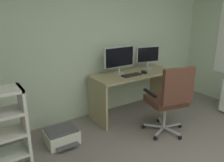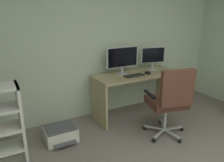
{
  "view_description": "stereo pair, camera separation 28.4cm",
  "coord_description": "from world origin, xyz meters",
  "px_view_note": "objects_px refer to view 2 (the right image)",
  "views": [
    {
      "loc": [
        -1.77,
        -0.52,
        1.79
      ],
      "look_at": [
        -0.05,
        2.08,
        0.8
      ],
      "focal_mm": 36.38,
      "sensor_mm": 36.0,
      "label": 1
    },
    {
      "loc": [
        -1.53,
        -0.66,
        1.79
      ],
      "look_at": [
        -0.05,
        2.08,
        0.8
      ],
      "focal_mm": 36.38,
      "sensor_mm": 36.0,
      "label": 2
    }
  ],
  "objects_px": {
    "printer": "(61,134)",
    "keyboard": "(134,76)",
    "desk": "(136,85)",
    "computer_mouse": "(148,73)",
    "monitor_main": "(122,58)",
    "office_chair": "(170,99)",
    "monitor_secondary": "(153,56)"
  },
  "relations": [
    {
      "from": "printer",
      "to": "keyboard",
      "type": "bearing_deg",
      "value": 4.01
    },
    {
      "from": "keyboard",
      "to": "printer",
      "type": "bearing_deg",
      "value": -177.41
    },
    {
      "from": "desk",
      "to": "computer_mouse",
      "type": "distance_m",
      "value": 0.29
    },
    {
      "from": "monitor_main",
      "to": "office_chair",
      "type": "relative_size",
      "value": 0.55
    },
    {
      "from": "monitor_secondary",
      "to": "computer_mouse",
      "type": "bearing_deg",
      "value": -140.31
    },
    {
      "from": "keyboard",
      "to": "office_chair",
      "type": "xyz_separation_m",
      "value": [
        0.11,
        -0.74,
        -0.17
      ]
    },
    {
      "from": "computer_mouse",
      "to": "monitor_secondary",
      "type": "bearing_deg",
      "value": 48.97
    },
    {
      "from": "desk",
      "to": "monitor_main",
      "type": "bearing_deg",
      "value": 156.97
    },
    {
      "from": "monitor_main",
      "to": "monitor_secondary",
      "type": "distance_m",
      "value": 0.63
    },
    {
      "from": "monitor_secondary",
      "to": "computer_mouse",
      "type": "xyz_separation_m",
      "value": [
        -0.26,
        -0.21,
        -0.22
      ]
    },
    {
      "from": "monitor_secondary",
      "to": "office_chair",
      "type": "bearing_deg",
      "value": -113.61
    },
    {
      "from": "monitor_secondary",
      "to": "computer_mouse",
      "type": "height_order",
      "value": "monitor_secondary"
    },
    {
      "from": "monitor_main",
      "to": "office_chair",
      "type": "height_order",
      "value": "monitor_main"
    },
    {
      "from": "keyboard",
      "to": "printer",
      "type": "distance_m",
      "value": 1.44
    },
    {
      "from": "monitor_secondary",
      "to": "office_chair",
      "type": "height_order",
      "value": "monitor_secondary"
    },
    {
      "from": "monitor_secondary",
      "to": "desk",
      "type": "bearing_deg",
      "value": -167.09
    },
    {
      "from": "monitor_main",
      "to": "desk",
      "type": "bearing_deg",
      "value": -23.03
    },
    {
      "from": "monitor_main",
      "to": "office_chair",
      "type": "xyz_separation_m",
      "value": [
        0.21,
        -0.95,
        -0.42
      ]
    },
    {
      "from": "monitor_secondary",
      "to": "printer",
      "type": "height_order",
      "value": "monitor_secondary"
    },
    {
      "from": "desk",
      "to": "monitor_secondary",
      "type": "distance_m",
      "value": 0.61
    },
    {
      "from": "monitor_main",
      "to": "computer_mouse",
      "type": "bearing_deg",
      "value": -30.11
    },
    {
      "from": "monitor_main",
      "to": "printer",
      "type": "relative_size",
      "value": 1.34
    },
    {
      "from": "desk",
      "to": "printer",
      "type": "bearing_deg",
      "value": -171.48
    },
    {
      "from": "desk",
      "to": "keyboard",
      "type": "relative_size",
      "value": 4.24
    },
    {
      "from": "desk",
      "to": "computer_mouse",
      "type": "relative_size",
      "value": 14.42
    },
    {
      "from": "office_chair",
      "to": "monitor_main",
      "type": "bearing_deg",
      "value": 102.5
    },
    {
      "from": "keyboard",
      "to": "printer",
      "type": "xyz_separation_m",
      "value": [
        -1.28,
        -0.09,
        -0.66
      ]
    },
    {
      "from": "monitor_secondary",
      "to": "keyboard",
      "type": "relative_size",
      "value": 1.31
    },
    {
      "from": "monitor_secondary",
      "to": "printer",
      "type": "relative_size",
      "value": 1.03
    },
    {
      "from": "keyboard",
      "to": "desk",
      "type": "bearing_deg",
      "value": 43.16
    },
    {
      "from": "printer",
      "to": "monitor_secondary",
      "type": "bearing_deg",
      "value": 9.52
    },
    {
      "from": "desk",
      "to": "keyboard",
      "type": "distance_m",
      "value": 0.27
    }
  ]
}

